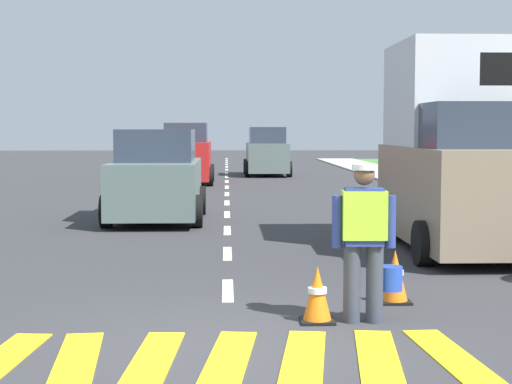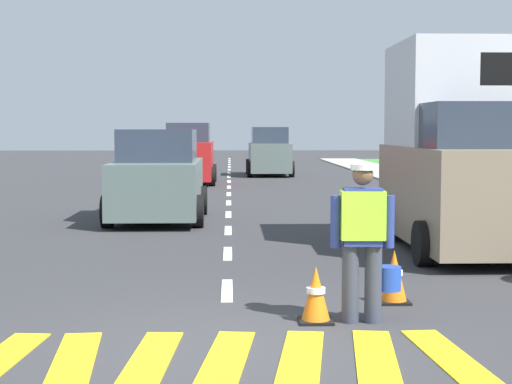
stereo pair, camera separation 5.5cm
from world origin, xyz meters
name	(u,v)px [view 1 (the left image)]	position (x,y,z in m)	size (l,w,h in m)	color
ground_plane	(227,187)	(0.00, 21.00, 0.00)	(96.00, 96.00, 0.00)	#333335
crosswalk_stripes	(228,359)	(0.00, -0.36, 0.01)	(4.51, 1.93, 0.01)	yellow
lane_center_line	(227,179)	(0.00, 25.20, 0.00)	(0.14, 46.40, 0.01)	silver
road_worker	(366,235)	(1.45, 1.00, 0.93)	(0.77, 0.37, 1.67)	#383D4C
traffic_cone_near	(395,277)	(1.96, 1.93, 0.31)	(0.36, 0.36, 0.63)	black
traffic_cone_far	(317,295)	(0.94, 1.01, 0.29)	(0.36, 0.36, 0.60)	black
delivery_truck	(458,154)	(3.89, 6.10, 1.61)	(2.16, 4.60, 3.54)	gray
car_oncoming_second	(187,156)	(-1.49, 22.58, 1.05)	(2.00, 3.94, 2.25)	red
car_oncoming_lead	(157,178)	(-1.56, 10.55, 0.94)	(2.09, 4.09, 2.03)	slate
car_outgoing_far	(267,153)	(1.76, 27.80, 0.98)	(1.99, 3.99, 2.11)	slate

